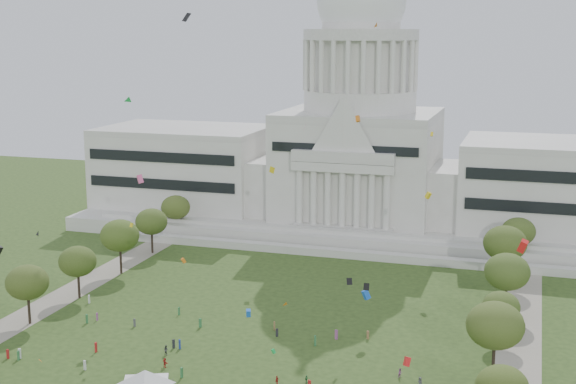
% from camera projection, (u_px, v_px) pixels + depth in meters
% --- Properties ---
extents(capitol, '(160.00, 64.50, 91.30)m').
position_uv_depth(capitol, '(359.00, 153.00, 231.44)').
color(capitol, '#BBB8B0').
rests_on(capitol, ground).
extents(path_left, '(8.00, 160.00, 0.04)m').
position_uv_depth(path_left, '(54.00, 302.00, 171.63)').
color(path_left, gray).
rests_on(path_left, ground).
extents(path_right, '(8.00, 160.00, 0.04)m').
position_uv_depth(path_right, '(518.00, 354.00, 143.64)').
color(path_right, gray).
rests_on(path_right, ground).
extents(row_tree_l_2, '(8.42, 8.42, 11.97)m').
position_uv_depth(row_tree_l_2, '(27.00, 282.00, 157.21)').
color(row_tree_l_2, black).
rests_on(row_tree_l_2, ground).
extents(row_tree_r_2, '(9.55, 9.55, 13.58)m').
position_uv_depth(row_tree_r_2, '(495.00, 325.00, 131.09)').
color(row_tree_r_2, black).
rests_on(row_tree_r_2, ground).
extents(row_tree_l_3, '(8.12, 8.12, 11.55)m').
position_uv_depth(row_tree_l_3, '(78.00, 261.00, 172.53)').
color(row_tree_l_3, black).
rests_on(row_tree_l_3, ground).
extents(row_tree_r_3, '(7.01, 7.01, 9.98)m').
position_uv_depth(row_tree_r_3, '(501.00, 307.00, 147.49)').
color(row_tree_r_3, black).
rests_on(row_tree_r_3, ground).
extents(row_tree_l_4, '(9.29, 9.29, 13.21)m').
position_uv_depth(row_tree_l_4, '(120.00, 236.00, 189.61)').
color(row_tree_l_4, black).
rests_on(row_tree_l_4, ground).
extents(row_tree_r_4, '(9.19, 9.19, 13.06)m').
position_uv_depth(row_tree_r_4, '(507.00, 272.00, 161.50)').
color(row_tree_r_4, black).
rests_on(row_tree_r_4, ground).
extents(row_tree_l_5, '(8.33, 8.33, 11.85)m').
position_uv_depth(row_tree_l_5, '(151.00, 222.00, 207.53)').
color(row_tree_l_5, black).
rests_on(row_tree_l_5, ground).
extents(row_tree_r_5, '(9.82, 9.82, 13.96)m').
position_uv_depth(row_tree_r_5, '(505.00, 243.00, 180.60)').
color(row_tree_r_5, black).
rests_on(row_tree_r_5, ground).
extents(row_tree_l_6, '(8.19, 8.19, 11.64)m').
position_uv_depth(row_tree_l_6, '(176.00, 207.00, 225.01)').
color(row_tree_l_6, black).
rests_on(row_tree_l_6, ground).
extents(row_tree_r_6, '(8.42, 8.42, 11.97)m').
position_uv_depth(row_tree_r_6, '(518.00, 232.00, 196.95)').
color(row_tree_r_6, black).
rests_on(row_tree_r_6, ground).
extents(event_tent, '(12.61, 12.61, 5.38)m').
position_uv_depth(event_tent, '(145.00, 377.00, 124.70)').
color(event_tent, '#4C4C4C').
rests_on(event_tent, ground).
extents(person_0, '(1.06, 0.97, 1.82)m').
position_uv_depth(person_0, '(420.00, 382.00, 130.16)').
color(person_0, '#4C4C51').
rests_on(person_0, ground).
extents(person_2, '(0.86, 0.93, 1.63)m').
position_uv_depth(person_2, '(400.00, 373.00, 134.00)').
color(person_2, '#994C8C').
rests_on(person_2, ground).
extents(person_4, '(0.69, 1.02, 1.59)m').
position_uv_depth(person_4, '(277.00, 380.00, 131.19)').
color(person_4, '#B21E1E').
rests_on(person_4, ground).
extents(person_5, '(1.65, 1.39, 1.69)m').
position_uv_depth(person_5, '(165.00, 363.00, 138.04)').
color(person_5, '#B21E1E').
rests_on(person_5, ground).
extents(person_8, '(1.01, 0.84, 1.80)m').
position_uv_depth(person_8, '(166.00, 350.00, 143.46)').
color(person_8, '#4C4C51').
rests_on(person_8, ground).
extents(person_10, '(0.66, 0.89, 1.36)m').
position_uv_depth(person_10, '(306.00, 379.00, 131.93)').
color(person_10, '#33723F').
rests_on(person_10, ground).
extents(distant_crowd, '(61.30, 34.93, 1.95)m').
position_uv_depth(distant_crowd, '(173.00, 342.00, 147.04)').
color(distant_crowd, silver).
rests_on(distant_crowd, ground).
extents(kite_swarm, '(91.27, 105.64, 63.41)m').
position_uv_depth(kite_swarm, '(249.00, 215.00, 132.98)').
color(kite_swarm, yellow).
rests_on(kite_swarm, ground).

